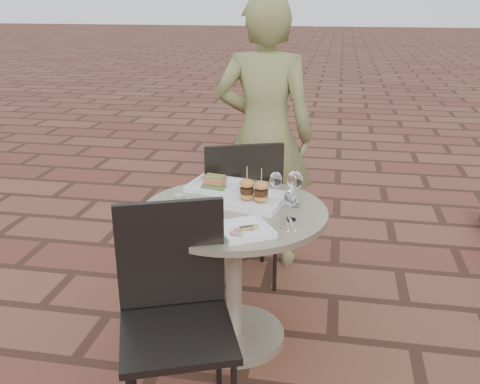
% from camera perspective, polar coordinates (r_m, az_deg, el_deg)
% --- Properties ---
extents(ground, '(60.00, 60.00, 0.00)m').
position_cam_1_polar(ground, '(2.97, 1.49, -14.49)').
color(ground, brown).
rests_on(ground, ground).
extents(cafe_table, '(0.90, 0.90, 0.73)m').
position_cam_1_polar(cafe_table, '(2.67, -0.64, -6.75)').
color(cafe_table, gray).
rests_on(cafe_table, ground).
extents(chair_far, '(0.56, 0.56, 0.93)m').
position_cam_1_polar(chair_far, '(3.14, 0.12, -1.15)').
color(chair_far, black).
rests_on(chair_far, ground).
extents(chair_near, '(0.57, 0.57, 0.93)m').
position_cam_1_polar(chair_near, '(2.20, -7.02, -11.27)').
color(chair_near, black).
rests_on(chair_near, ground).
extents(diner, '(0.64, 0.44, 1.72)m').
position_cam_1_polar(diner, '(3.39, 2.63, 6.04)').
color(diner, olive).
rests_on(diner, ground).
extents(plate_salmon, '(0.29, 0.29, 0.07)m').
position_cam_1_polar(plate_salmon, '(2.84, -2.72, 0.81)').
color(plate_salmon, white).
rests_on(plate_salmon, cafe_table).
extents(plate_sliders, '(0.34, 0.34, 0.19)m').
position_cam_1_polar(plate_sliders, '(2.63, 1.51, -0.48)').
color(plate_sliders, white).
rests_on(plate_sliders, cafe_table).
extents(plate_tuna, '(0.30, 0.30, 0.03)m').
position_cam_1_polar(plate_tuna, '(2.31, 0.44, -4.01)').
color(plate_tuna, white).
rests_on(plate_tuna, cafe_table).
extents(wine_glass_right, '(0.06, 0.06, 0.15)m').
position_cam_1_polar(wine_glass_right, '(2.42, 5.47, -0.72)').
color(wine_glass_right, white).
rests_on(wine_glass_right, cafe_table).
extents(wine_glass_mid, '(0.06, 0.06, 0.15)m').
position_cam_1_polar(wine_glass_mid, '(2.65, 3.84, 1.26)').
color(wine_glass_mid, white).
rests_on(wine_glass_mid, cafe_table).
extents(wine_glass_far, '(0.08, 0.08, 0.18)m').
position_cam_1_polar(wine_glass_far, '(2.58, 5.85, 1.17)').
color(wine_glass_far, white).
rests_on(wine_glass_far, cafe_table).
extents(steel_ramekin, '(0.06, 0.06, 0.04)m').
position_cam_1_polar(steel_ramekin, '(2.65, -6.47, -0.74)').
color(steel_ramekin, silver).
rests_on(steel_ramekin, cafe_table).
extents(cutlery_set, '(0.12, 0.20, 0.00)m').
position_cam_1_polar(cutlery_set, '(2.42, 4.99, -3.30)').
color(cutlery_set, silver).
rests_on(cutlery_set, cafe_table).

